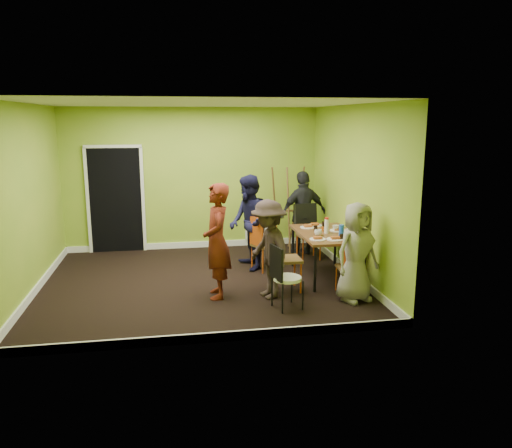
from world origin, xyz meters
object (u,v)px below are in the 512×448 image
at_px(easel, 287,209).
at_px(thermos, 327,226).
at_px(chair_left_far, 261,240).
at_px(chair_bentwood, 283,274).
at_px(chair_back_end, 306,220).
at_px(blue_bottle, 341,230).
at_px(person_left_near, 269,249).
at_px(person_front_end, 357,252).
at_px(person_left_far, 249,223).
at_px(person_standing, 217,241).
at_px(dining_table, 327,236).
at_px(chair_front_end, 351,264).
at_px(chair_left_near, 281,253).
at_px(person_back_end, 303,213).
at_px(orange_bottle, 322,229).

relative_size(easel, thermos, 7.24).
xyz_separation_m(chair_left_far, easel, (0.74, 1.28, 0.30)).
bearing_deg(chair_bentwood, chair_back_end, 143.12).
bearing_deg(blue_bottle, person_left_near, -157.60).
xyz_separation_m(chair_left_far, person_front_end, (1.07, -1.66, 0.19)).
bearing_deg(person_left_far, thermos, 50.13).
distance_m(chair_left_far, chair_bentwood, 1.80).
height_order(chair_bentwood, person_standing, person_standing).
bearing_deg(dining_table, chair_left_far, 151.42).
bearing_deg(person_left_near, thermos, 108.96).
relative_size(chair_back_end, chair_bentwood, 1.13).
height_order(dining_table, chair_front_end, chair_front_end).
bearing_deg(chair_left_far, dining_table, 37.11).
height_order(dining_table, person_standing, person_standing).
relative_size(chair_front_end, person_front_end, 0.60).
distance_m(chair_left_near, person_left_far, 1.26).
relative_size(dining_table, easel, 0.89).
height_order(chair_front_end, person_front_end, person_front_end).
relative_size(chair_left_far, easel, 0.56).
xyz_separation_m(chair_front_end, easel, (-0.34, 2.72, 0.35)).
distance_m(dining_table, person_left_near, 1.37).
height_order(chair_bentwood, person_back_end, person_back_end).
xyz_separation_m(easel, person_back_end, (0.24, -0.38, -0.02)).
distance_m(chair_left_far, person_back_end, 1.36).
bearing_deg(person_left_near, person_standing, -116.27).
distance_m(blue_bottle, person_left_near, 1.39).
distance_m(easel, orange_bottle, 1.73).
xyz_separation_m(thermos, orange_bottle, (-0.02, 0.14, -0.08)).
xyz_separation_m(chair_left_near, person_front_end, (0.97, -0.60, 0.13)).
relative_size(chair_left_far, chair_bentwood, 1.05).
bearing_deg(dining_table, chair_front_end, -84.30).
xyz_separation_m(orange_bottle, person_left_near, (-1.08, -0.88, -0.07)).
bearing_deg(chair_front_end, chair_back_end, 96.08).
relative_size(chair_bentwood, person_front_end, 0.62).
distance_m(chair_bentwood, person_left_near, 0.55).
bearing_deg(easel, orange_bottle, -83.19).
height_order(chair_back_end, blue_bottle, chair_back_end).
relative_size(chair_left_far, chair_front_end, 1.10).
bearing_deg(chair_bentwood, chair_left_near, 155.33).
xyz_separation_m(chair_bentwood, thermos, (0.99, 1.23, 0.37)).
bearing_deg(orange_bottle, chair_left_far, 155.45).
height_order(thermos, person_left_near, person_left_near).
relative_size(easel, person_back_end, 1.04).
bearing_deg(person_left_near, orange_bottle, 114.16).
bearing_deg(orange_bottle, dining_table, -68.95).
distance_m(person_left_far, person_left_near, 1.46).
height_order(dining_table, chair_left_far, chair_left_far).
bearing_deg(person_back_end, easel, -72.40).
height_order(orange_bottle, person_front_end, person_front_end).
distance_m(easel, person_left_far, 1.48).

